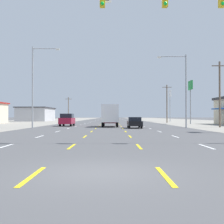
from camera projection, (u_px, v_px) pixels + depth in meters
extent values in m
plane|color=#4C4C4F|center=(109.00, 122.00, 74.24)|extent=(572.00, 572.00, 0.00)
cube|color=gray|center=(11.00, 122.00, 74.12)|extent=(28.00, 440.00, 0.01)
cube|color=gray|center=(207.00, 122.00, 74.37)|extent=(28.00, 440.00, 0.01)
cube|color=white|center=(3.00, 147.00, 15.23)|extent=(0.14, 2.60, 0.01)
cube|color=white|center=(38.00, 137.00, 22.72)|extent=(0.14, 2.60, 0.01)
cube|color=white|center=(56.00, 131.00, 30.22)|extent=(0.14, 2.60, 0.01)
cube|color=white|center=(67.00, 128.00, 37.72)|extent=(0.14, 2.60, 0.01)
cube|color=white|center=(74.00, 126.00, 45.22)|extent=(0.14, 2.60, 0.01)
cube|color=white|center=(79.00, 125.00, 52.72)|extent=(0.14, 2.60, 0.01)
cube|color=white|center=(83.00, 124.00, 60.22)|extent=(0.14, 2.60, 0.01)
cube|color=white|center=(86.00, 123.00, 67.72)|extent=(0.14, 2.60, 0.01)
cube|color=white|center=(89.00, 122.00, 75.22)|extent=(0.14, 2.60, 0.01)
cube|color=white|center=(91.00, 122.00, 82.72)|extent=(0.14, 2.60, 0.01)
cube|color=white|center=(92.00, 121.00, 90.22)|extent=(0.14, 2.60, 0.01)
cube|color=white|center=(94.00, 121.00, 97.72)|extent=(0.14, 2.60, 0.01)
cube|color=white|center=(95.00, 121.00, 105.22)|extent=(0.14, 2.60, 0.01)
cube|color=white|center=(96.00, 120.00, 112.71)|extent=(0.14, 2.60, 0.01)
cube|color=white|center=(97.00, 120.00, 120.21)|extent=(0.14, 2.60, 0.01)
cube|color=white|center=(98.00, 120.00, 127.71)|extent=(0.14, 2.60, 0.01)
cube|color=white|center=(98.00, 120.00, 135.21)|extent=(0.14, 2.60, 0.01)
cube|color=white|center=(99.00, 119.00, 142.71)|extent=(0.14, 2.60, 0.01)
cube|color=white|center=(100.00, 119.00, 150.21)|extent=(0.14, 2.60, 0.01)
cube|color=white|center=(100.00, 119.00, 157.71)|extent=(0.14, 2.60, 0.01)
cube|color=white|center=(101.00, 119.00, 165.21)|extent=(0.14, 2.60, 0.01)
cube|color=white|center=(101.00, 119.00, 172.71)|extent=(0.14, 2.60, 0.01)
cube|color=white|center=(101.00, 119.00, 180.21)|extent=(0.14, 2.60, 0.01)
cube|color=white|center=(102.00, 119.00, 187.71)|extent=(0.14, 2.60, 0.01)
cube|color=white|center=(102.00, 119.00, 195.21)|extent=(0.14, 2.60, 0.01)
cube|color=white|center=(102.00, 118.00, 202.70)|extent=(0.14, 2.60, 0.01)
cube|color=white|center=(103.00, 118.00, 210.20)|extent=(0.14, 2.60, 0.01)
cube|color=white|center=(103.00, 118.00, 217.70)|extent=(0.14, 2.60, 0.01)
cube|color=white|center=(103.00, 118.00, 225.20)|extent=(0.14, 2.60, 0.01)
cube|color=yellow|center=(31.00, 176.00, 7.74)|extent=(0.14, 2.60, 0.01)
cube|color=yellow|center=(70.00, 147.00, 15.24)|extent=(0.14, 2.60, 0.01)
cube|color=yellow|center=(83.00, 137.00, 22.74)|extent=(0.14, 2.60, 0.01)
cube|color=yellow|center=(90.00, 131.00, 30.24)|extent=(0.14, 2.60, 0.01)
cube|color=yellow|center=(94.00, 128.00, 37.74)|extent=(0.14, 2.60, 0.01)
cube|color=yellow|center=(97.00, 126.00, 45.24)|extent=(0.14, 2.60, 0.01)
cube|color=yellow|center=(99.00, 125.00, 52.74)|extent=(0.14, 2.60, 0.01)
cube|color=yellow|center=(100.00, 124.00, 60.24)|extent=(0.14, 2.60, 0.01)
cube|color=yellow|center=(101.00, 123.00, 67.74)|extent=(0.14, 2.60, 0.01)
cube|color=yellow|center=(102.00, 122.00, 75.24)|extent=(0.14, 2.60, 0.01)
cube|color=yellow|center=(103.00, 122.00, 82.74)|extent=(0.14, 2.60, 0.01)
cube|color=yellow|center=(104.00, 121.00, 90.23)|extent=(0.14, 2.60, 0.01)
cube|color=yellow|center=(104.00, 121.00, 97.73)|extent=(0.14, 2.60, 0.01)
cube|color=yellow|center=(105.00, 121.00, 105.23)|extent=(0.14, 2.60, 0.01)
cube|color=yellow|center=(105.00, 120.00, 112.73)|extent=(0.14, 2.60, 0.01)
cube|color=yellow|center=(105.00, 120.00, 120.23)|extent=(0.14, 2.60, 0.01)
cube|color=yellow|center=(106.00, 120.00, 127.73)|extent=(0.14, 2.60, 0.01)
cube|color=yellow|center=(106.00, 120.00, 135.23)|extent=(0.14, 2.60, 0.01)
cube|color=yellow|center=(106.00, 119.00, 142.73)|extent=(0.14, 2.60, 0.01)
cube|color=yellow|center=(106.00, 119.00, 150.23)|extent=(0.14, 2.60, 0.01)
cube|color=yellow|center=(107.00, 119.00, 157.73)|extent=(0.14, 2.60, 0.01)
cube|color=yellow|center=(107.00, 119.00, 165.23)|extent=(0.14, 2.60, 0.01)
cube|color=yellow|center=(107.00, 119.00, 172.73)|extent=(0.14, 2.60, 0.01)
cube|color=yellow|center=(107.00, 119.00, 180.22)|extent=(0.14, 2.60, 0.01)
cube|color=yellow|center=(107.00, 119.00, 187.72)|extent=(0.14, 2.60, 0.01)
cube|color=yellow|center=(107.00, 119.00, 195.22)|extent=(0.14, 2.60, 0.01)
cube|color=yellow|center=(108.00, 118.00, 202.72)|extent=(0.14, 2.60, 0.01)
cube|color=yellow|center=(108.00, 118.00, 210.22)|extent=(0.14, 2.60, 0.01)
cube|color=yellow|center=(108.00, 118.00, 217.72)|extent=(0.14, 2.60, 0.01)
cube|color=yellow|center=(108.00, 118.00, 225.22)|extent=(0.14, 2.60, 0.01)
cube|color=yellow|center=(163.00, 176.00, 7.76)|extent=(0.14, 2.60, 0.01)
cube|color=yellow|center=(137.00, 147.00, 15.26)|extent=(0.14, 2.60, 0.01)
cube|color=yellow|center=(129.00, 137.00, 22.76)|extent=(0.14, 2.60, 0.01)
cube|color=yellow|center=(124.00, 131.00, 30.26)|extent=(0.14, 2.60, 0.01)
cube|color=yellow|center=(121.00, 128.00, 37.76)|extent=(0.14, 2.60, 0.01)
cube|color=yellow|center=(120.00, 126.00, 45.26)|extent=(0.14, 2.60, 0.01)
cube|color=yellow|center=(118.00, 125.00, 52.76)|extent=(0.14, 2.60, 0.01)
cube|color=yellow|center=(117.00, 124.00, 60.25)|extent=(0.14, 2.60, 0.01)
cube|color=yellow|center=(117.00, 123.00, 67.75)|extent=(0.14, 2.60, 0.01)
cube|color=yellow|center=(116.00, 122.00, 75.25)|extent=(0.14, 2.60, 0.01)
cube|color=yellow|center=(116.00, 122.00, 82.75)|extent=(0.14, 2.60, 0.01)
cube|color=yellow|center=(115.00, 121.00, 90.25)|extent=(0.14, 2.60, 0.01)
cube|color=yellow|center=(115.00, 121.00, 97.75)|extent=(0.14, 2.60, 0.01)
cube|color=yellow|center=(114.00, 121.00, 105.25)|extent=(0.14, 2.60, 0.01)
cube|color=yellow|center=(114.00, 120.00, 112.75)|extent=(0.14, 2.60, 0.01)
cube|color=yellow|center=(114.00, 120.00, 120.25)|extent=(0.14, 2.60, 0.01)
cube|color=yellow|center=(114.00, 120.00, 127.75)|extent=(0.14, 2.60, 0.01)
cube|color=yellow|center=(114.00, 120.00, 135.25)|extent=(0.14, 2.60, 0.01)
cube|color=yellow|center=(113.00, 119.00, 142.75)|extent=(0.14, 2.60, 0.01)
cube|color=yellow|center=(113.00, 119.00, 150.24)|extent=(0.14, 2.60, 0.01)
cube|color=yellow|center=(113.00, 119.00, 157.74)|extent=(0.14, 2.60, 0.01)
cube|color=yellow|center=(113.00, 119.00, 165.24)|extent=(0.14, 2.60, 0.01)
cube|color=yellow|center=(113.00, 119.00, 172.74)|extent=(0.14, 2.60, 0.01)
cube|color=yellow|center=(113.00, 119.00, 180.24)|extent=(0.14, 2.60, 0.01)
cube|color=yellow|center=(113.00, 119.00, 187.74)|extent=(0.14, 2.60, 0.01)
cube|color=yellow|center=(113.00, 119.00, 195.24)|extent=(0.14, 2.60, 0.01)
cube|color=yellow|center=(113.00, 118.00, 202.74)|extent=(0.14, 2.60, 0.01)
cube|color=yellow|center=(113.00, 118.00, 210.24)|extent=(0.14, 2.60, 0.01)
cube|color=yellow|center=(112.00, 118.00, 217.74)|extent=(0.14, 2.60, 0.01)
cube|color=yellow|center=(112.00, 118.00, 225.24)|extent=(0.14, 2.60, 0.01)
cube|color=white|center=(205.00, 146.00, 15.28)|extent=(0.14, 2.60, 0.01)
cube|color=white|center=(174.00, 137.00, 22.78)|extent=(0.14, 2.60, 0.01)
cube|color=white|center=(158.00, 131.00, 30.28)|extent=(0.14, 2.60, 0.01)
cube|color=white|center=(149.00, 128.00, 37.77)|extent=(0.14, 2.60, 0.01)
cube|color=white|center=(142.00, 126.00, 45.27)|extent=(0.14, 2.60, 0.01)
cube|color=white|center=(138.00, 125.00, 52.77)|extent=(0.14, 2.60, 0.01)
cube|color=white|center=(134.00, 124.00, 60.27)|extent=(0.14, 2.60, 0.01)
cube|color=white|center=(132.00, 123.00, 67.77)|extent=(0.14, 2.60, 0.01)
cube|color=white|center=(130.00, 122.00, 75.27)|extent=(0.14, 2.60, 0.01)
cube|color=white|center=(128.00, 122.00, 82.77)|extent=(0.14, 2.60, 0.01)
cube|color=white|center=(126.00, 121.00, 90.27)|extent=(0.14, 2.60, 0.01)
cube|color=white|center=(125.00, 121.00, 97.77)|extent=(0.14, 2.60, 0.01)
cube|color=white|center=(124.00, 121.00, 105.27)|extent=(0.14, 2.60, 0.01)
cube|color=white|center=(123.00, 120.00, 112.77)|extent=(0.14, 2.60, 0.01)
cube|color=white|center=(123.00, 120.00, 120.27)|extent=(0.14, 2.60, 0.01)
cube|color=white|center=(122.00, 120.00, 127.76)|extent=(0.14, 2.60, 0.01)
cube|color=white|center=(121.00, 120.00, 135.26)|extent=(0.14, 2.60, 0.01)
cube|color=white|center=(121.00, 119.00, 142.76)|extent=(0.14, 2.60, 0.01)
cube|color=white|center=(120.00, 119.00, 150.26)|extent=(0.14, 2.60, 0.01)
cube|color=white|center=(120.00, 119.00, 157.76)|extent=(0.14, 2.60, 0.01)
cube|color=white|center=(119.00, 119.00, 165.26)|extent=(0.14, 2.60, 0.01)
cube|color=white|center=(119.00, 119.00, 172.76)|extent=(0.14, 2.60, 0.01)
cube|color=white|center=(119.00, 119.00, 180.26)|extent=(0.14, 2.60, 0.01)
cube|color=white|center=(118.00, 119.00, 187.76)|extent=(0.14, 2.60, 0.01)
cube|color=white|center=(118.00, 119.00, 195.26)|extent=(0.14, 2.60, 0.01)
cube|color=white|center=(118.00, 118.00, 202.76)|extent=(0.14, 2.60, 0.01)
cube|color=white|center=(117.00, 118.00, 210.26)|extent=(0.14, 2.60, 0.01)
cube|color=white|center=(117.00, 118.00, 217.75)|extent=(0.14, 2.60, 0.01)
cube|color=white|center=(117.00, 118.00, 225.25)|extent=(0.14, 2.60, 0.01)
sphere|color=green|center=(164.00, 3.00, 16.49)|extent=(0.20, 0.20, 0.20)
sphere|color=green|center=(221.00, 4.00, 16.51)|extent=(0.20, 0.20, 0.20)
sphere|color=green|center=(101.00, 3.00, 16.47)|extent=(0.20, 0.20, 0.20)
cube|color=black|center=(133.00, 123.00, 38.91)|extent=(1.80, 4.50, 0.62)
cube|color=black|center=(133.00, 119.00, 38.82)|extent=(1.62, 2.10, 0.52)
cylinder|color=black|center=(127.00, 125.00, 40.46)|extent=(0.22, 0.64, 0.64)
cylinder|color=black|center=(138.00, 125.00, 40.46)|extent=(0.22, 0.64, 0.64)
cylinder|color=black|center=(128.00, 126.00, 37.36)|extent=(0.22, 0.64, 0.64)
cylinder|color=black|center=(140.00, 126.00, 37.36)|extent=(0.22, 0.64, 0.64)
cube|color=maroon|center=(109.00, 117.00, 46.41)|extent=(2.40, 1.90, 2.10)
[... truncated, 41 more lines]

